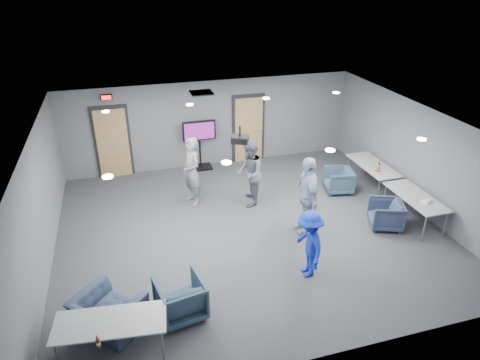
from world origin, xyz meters
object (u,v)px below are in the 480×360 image
object	(u,v)px
person_c	(307,195)
tv_stand	(200,142)
person_b	(249,173)
chair_front_b	(109,314)
table_front_left	(110,324)
person_a	(192,172)
chair_right_a	(339,180)
bottle_front	(98,343)
projector	(240,139)
table_right_b	(416,198)
table_right_a	(373,166)
chair_front_a	(180,298)
bottle_right	(379,166)
person_d	(309,244)
chair_right_b	(386,214)

from	to	relation	value
person_c	tv_stand	xyz separation A→B (m)	(-1.71, 4.18, -0.08)
person_b	tv_stand	size ratio (longest dim) A/B	1.16
person_b	chair_front_b	bearing A→B (deg)	-28.65
table_front_left	tv_stand	xyz separation A→B (m)	(2.81, 6.75, 0.20)
person_a	chair_right_a	bearing A→B (deg)	65.97
chair_front_b	bottle_front	bearing A→B (deg)	128.80
person_b	projector	xyz separation A→B (m)	(-0.62, -1.27, 1.50)
chair_front_b	table_right_b	distance (m)	7.47
projector	bottle_front	bearing A→B (deg)	-108.60
chair_front_b	table_right_a	distance (m)	8.09
person_a	projector	distance (m)	2.42
chair_front_b	person_b	bearing A→B (deg)	-91.15
chair_front_a	bottle_front	world-z (taller)	bottle_front
bottle_right	person_c	bearing A→B (deg)	-155.41
projector	table_front_left	bearing A→B (deg)	-111.49
person_b	bottle_right	distance (m)	3.67
person_d	bottle_right	xyz separation A→B (m)	(3.36, 2.78, 0.07)
table_front_left	projector	distance (m)	4.51
person_d	bottle_front	xyz separation A→B (m)	(-4.06, -1.52, 0.08)
chair_front_b	table_right_b	xyz separation A→B (m)	(7.30, 1.56, 0.33)
table_front_left	chair_right_b	bearing A→B (deg)	25.33
projector	bottle_right	bearing A→B (deg)	36.29
bottle_right	person_b	bearing A→B (deg)	174.37
person_c	chair_front_b	distance (m)	5.01
bottle_front	projector	size ratio (longest dim) A/B	0.52
chair_front_b	chair_right_b	bearing A→B (deg)	-122.01
chair_right_a	chair_right_b	bearing A→B (deg)	18.74
person_d	bottle_front	distance (m)	4.33
person_b	bottle_right	bearing A→B (deg)	101.38
person_a	table_right_a	xyz separation A→B (m)	(5.07, -0.59, -0.24)
person_d	table_right_a	size ratio (longest dim) A/B	0.82
chair_front_a	bottle_right	size ratio (longest dim) A/B	3.66
table_right_b	tv_stand	size ratio (longest dim) A/B	1.13
projector	chair_right_b	bearing A→B (deg)	12.18
chair_right_b	bottle_front	bearing A→B (deg)	-47.58
table_right_b	projector	world-z (taller)	projector
chair_right_a	projector	size ratio (longest dim) A/B	1.65
person_a	bottle_right	xyz separation A→B (m)	(5.07, -0.83, -0.11)
projector	table_right_a	bearing A→B (deg)	39.46
person_c	chair_right_b	bearing A→B (deg)	84.31
table_front_left	tv_stand	world-z (taller)	tv_stand
person_c	chair_front_b	size ratio (longest dim) A/B	1.78
chair_front_b	table_right_a	world-z (taller)	table_right_a
bottle_front	person_c	bearing A→B (deg)	33.09
chair_front_a	table_front_left	bearing A→B (deg)	16.69
table_right_a	bottle_right	size ratio (longest dim) A/B	7.90
chair_front_a	bottle_front	xyz separation A→B (m)	(-1.36, -1.09, 0.44)
bottle_front	chair_front_b	bearing A→B (deg)	84.29
person_b	person_d	xyz separation A→B (m)	(0.29, -3.14, -0.16)
person_d	chair_right_a	xyz separation A→B (m)	(2.35, 3.11, -0.40)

